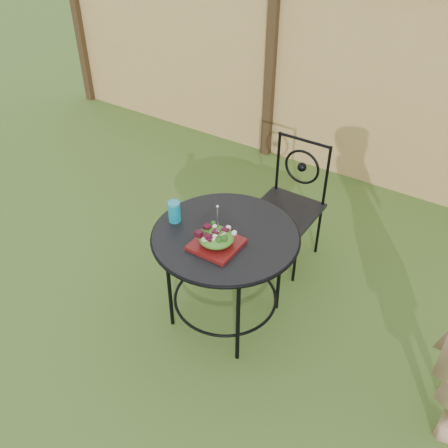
% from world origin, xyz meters
% --- Properties ---
extents(ground, '(60.00, 60.00, 0.00)m').
position_xyz_m(ground, '(0.00, 0.00, 0.00)').
color(ground, '#2E4B18').
rests_on(ground, ground).
extents(fence, '(8.00, 0.12, 1.90)m').
position_xyz_m(fence, '(-0.00, 2.19, 0.95)').
color(fence, '#E9BC73').
rests_on(fence, ground).
extents(patio_table, '(0.92, 0.92, 0.72)m').
position_xyz_m(patio_table, '(-0.39, -0.03, 0.59)').
color(patio_table, black).
rests_on(patio_table, ground).
extents(patio_chair, '(0.46, 0.46, 0.95)m').
position_xyz_m(patio_chair, '(-0.36, 0.80, 0.50)').
color(patio_chair, black).
rests_on(patio_chair, ground).
extents(salad_plate, '(0.27, 0.27, 0.02)m').
position_xyz_m(salad_plate, '(-0.38, -0.15, 0.74)').
color(salad_plate, '#4B0A0B').
rests_on(salad_plate, patio_table).
extents(salad, '(0.21, 0.21, 0.08)m').
position_xyz_m(salad, '(-0.38, -0.15, 0.79)').
color(salad, '#235614').
rests_on(salad, salad_plate).
extents(fork, '(0.01, 0.01, 0.18)m').
position_xyz_m(fork, '(-0.37, -0.15, 0.92)').
color(fork, silver).
rests_on(fork, salad).
extents(drinking_glass, '(0.08, 0.08, 0.14)m').
position_xyz_m(drinking_glass, '(-0.74, -0.09, 0.79)').
color(drinking_glass, '#0E8AA5').
rests_on(drinking_glass, patio_table).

